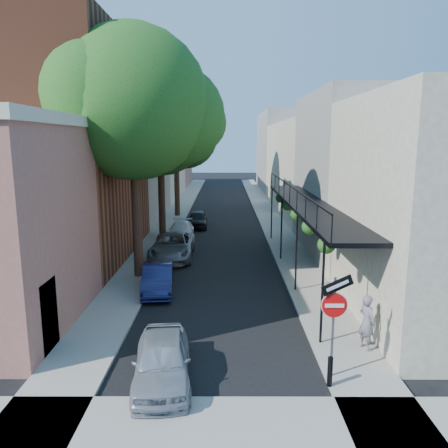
{
  "coord_description": "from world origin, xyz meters",
  "views": [
    {
      "loc": [
        0.28,
        -9.87,
        6.39
      ],
      "look_at": [
        0.24,
        8.94,
        2.8
      ],
      "focal_mm": 35.0,
      "sensor_mm": 36.0,
      "label": 1
    }
  ],
  "objects_px": {
    "bollard": "(330,372)",
    "pedestrian": "(367,322)",
    "oak_far": "(181,118)",
    "parked_car_d": "(181,231)",
    "oak_mid": "(166,130)",
    "parked_car_c": "(173,246)",
    "oak_near": "(144,107)",
    "parked_car_a": "(162,360)",
    "sign_post": "(334,309)",
    "parked_car_b": "(158,279)",
    "parked_car_e": "(197,219)"
  },
  "relations": [
    {
      "from": "oak_near",
      "to": "oak_mid",
      "type": "height_order",
      "value": "oak_near"
    },
    {
      "from": "oak_mid",
      "to": "parked_car_b",
      "type": "bearing_deg",
      "value": -85.42
    },
    {
      "from": "parked_car_c",
      "to": "pedestrian",
      "type": "xyz_separation_m",
      "value": [
        7.2,
        -10.87,
        0.3
      ]
    },
    {
      "from": "oak_far",
      "to": "parked_car_b",
      "type": "xyz_separation_m",
      "value": [
        0.75,
        -19.25,
        -7.67
      ]
    },
    {
      "from": "pedestrian",
      "to": "parked_car_c",
      "type": "bearing_deg",
      "value": 9.03
    },
    {
      "from": "sign_post",
      "to": "parked_car_a",
      "type": "height_order",
      "value": "sign_post"
    },
    {
      "from": "parked_car_e",
      "to": "oak_far",
      "type": "bearing_deg",
      "value": 105.68
    },
    {
      "from": "oak_far",
      "to": "parked_car_a",
      "type": "height_order",
      "value": "oak_far"
    },
    {
      "from": "bollard",
      "to": "parked_car_b",
      "type": "height_order",
      "value": "parked_car_b"
    },
    {
      "from": "bollard",
      "to": "parked_car_a",
      "type": "xyz_separation_m",
      "value": [
        -4.4,
        0.38,
        0.11
      ]
    },
    {
      "from": "bollard",
      "to": "oak_far",
      "type": "height_order",
      "value": "oak_far"
    },
    {
      "from": "bollard",
      "to": "pedestrian",
      "type": "height_order",
      "value": "pedestrian"
    },
    {
      "from": "parked_car_b",
      "to": "parked_car_e",
      "type": "bearing_deg",
      "value": 80.7
    },
    {
      "from": "sign_post",
      "to": "parked_car_e",
      "type": "relative_size",
      "value": 0.82
    },
    {
      "from": "bollard",
      "to": "oak_far",
      "type": "bearing_deg",
      "value": 103.35
    },
    {
      "from": "oak_near",
      "to": "parked_car_d",
      "type": "xyz_separation_m",
      "value": [
        0.77,
        7.91,
        -7.31
      ]
    },
    {
      "from": "parked_car_b",
      "to": "parked_car_e",
      "type": "relative_size",
      "value": 0.98
    },
    {
      "from": "oak_far",
      "to": "parked_car_d",
      "type": "relative_size",
      "value": 3.03
    },
    {
      "from": "sign_post",
      "to": "oak_near",
      "type": "height_order",
      "value": "oak_near"
    },
    {
      "from": "bollard",
      "to": "parked_car_a",
      "type": "relative_size",
      "value": 0.21
    },
    {
      "from": "parked_car_d",
      "to": "parked_car_b",
      "type": "bearing_deg",
      "value": -92.4
    },
    {
      "from": "parked_car_d",
      "to": "pedestrian",
      "type": "distance_m",
      "value": 17.16
    },
    {
      "from": "sign_post",
      "to": "parked_car_e",
      "type": "xyz_separation_m",
      "value": [
        -4.96,
        21.29,
        -1.41
      ]
    },
    {
      "from": "bollard",
      "to": "parked_car_c",
      "type": "xyz_separation_m",
      "value": [
        -5.6,
        12.97,
        0.16
      ]
    },
    {
      "from": "oak_near",
      "to": "pedestrian",
      "type": "height_order",
      "value": "oak_near"
    },
    {
      "from": "oak_near",
      "to": "parked_car_d",
      "type": "height_order",
      "value": "oak_near"
    },
    {
      "from": "oak_far",
      "to": "pedestrian",
      "type": "height_order",
      "value": "oak_far"
    },
    {
      "from": "parked_car_d",
      "to": "oak_far",
      "type": "bearing_deg",
      "value": 92.34
    },
    {
      "from": "oak_near",
      "to": "oak_far",
      "type": "distance_m",
      "value": 17.01
    },
    {
      "from": "parked_car_b",
      "to": "parked_car_e",
      "type": "distance_m",
      "value": 14.26
    },
    {
      "from": "oak_near",
      "to": "parked_car_b",
      "type": "relative_size",
      "value": 3.2
    },
    {
      "from": "sign_post",
      "to": "parked_car_c",
      "type": "distance_m",
      "value": 13.82
    },
    {
      "from": "sign_post",
      "to": "oak_near",
      "type": "distance_m",
      "value": 12.77
    },
    {
      "from": "sign_post",
      "to": "bollard",
      "type": "distance_m",
      "value": 1.6
    },
    {
      "from": "oak_mid",
      "to": "oak_far",
      "type": "relative_size",
      "value": 0.86
    },
    {
      "from": "oak_far",
      "to": "parked_car_e",
      "type": "height_order",
      "value": "oak_far"
    },
    {
      "from": "oak_near",
      "to": "oak_mid",
      "type": "xyz_separation_m",
      "value": [
        -0.05,
        7.97,
        -0.82
      ]
    },
    {
      "from": "parked_car_e",
      "to": "parked_car_a",
      "type": "bearing_deg",
      "value": -90.52
    },
    {
      "from": "bollard",
      "to": "parked_car_c",
      "type": "relative_size",
      "value": 0.16
    },
    {
      "from": "oak_far",
      "to": "parked_car_e",
      "type": "distance_m",
      "value": 9.26
    },
    {
      "from": "parked_car_a",
      "to": "parked_car_d",
      "type": "relative_size",
      "value": 0.95
    },
    {
      "from": "parked_car_c",
      "to": "pedestrian",
      "type": "distance_m",
      "value": 13.04
    },
    {
      "from": "parked_car_a",
      "to": "parked_car_c",
      "type": "xyz_separation_m",
      "value": [
        -1.2,
        12.59,
        0.04
      ]
    },
    {
      "from": "oak_near",
      "to": "parked_car_a",
      "type": "bearing_deg",
      "value": -78.16
    },
    {
      "from": "oak_mid",
      "to": "parked_car_e",
      "type": "relative_size",
      "value": 2.79
    },
    {
      "from": "oak_near",
      "to": "oak_mid",
      "type": "relative_size",
      "value": 1.12
    },
    {
      "from": "oak_near",
      "to": "parked_car_c",
      "type": "relative_size",
      "value": 2.34
    },
    {
      "from": "sign_post",
      "to": "parked_car_a",
      "type": "xyz_separation_m",
      "value": [
        -4.56,
        -0.1,
        -1.4
      ]
    },
    {
      "from": "parked_car_e",
      "to": "pedestrian",
      "type": "bearing_deg",
      "value": -73.57
    },
    {
      "from": "parked_car_d",
      "to": "oak_near",
      "type": "bearing_deg",
      "value": -97.94
    }
  ]
}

